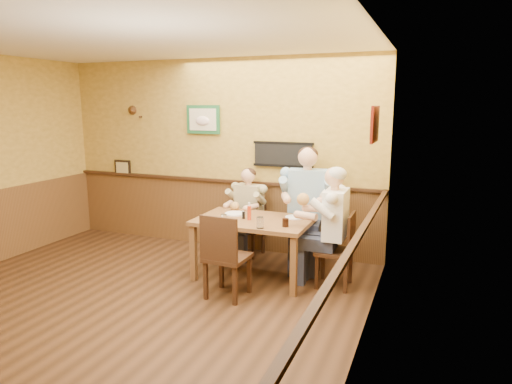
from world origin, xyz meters
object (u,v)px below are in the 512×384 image
(diner_white_elder, at_px, (335,234))
(water_glass_mid, at_px, (260,223))
(diner_blue_polo, at_px, (307,213))
(chair_back_right, at_px, (306,229))
(pepper_shaker, at_px, (244,215))
(chair_right_end, at_px, (335,250))
(diner_tan_shirt, at_px, (249,217))
(chair_back_left, at_px, (249,228))
(salt_shaker, at_px, (243,214))
(chair_near_side, at_px, (228,255))
(hot_sauce_bottle, at_px, (249,212))
(cola_tumbler, at_px, (285,223))
(water_glass_left, at_px, (224,219))
(dining_table, at_px, (254,226))

(diner_white_elder, distance_m, water_glass_mid, 0.91)
(diner_blue_polo, xyz_separation_m, water_glass_mid, (-0.27, -1.03, 0.10))
(chair_back_right, height_order, pepper_shaker, chair_back_right)
(chair_right_end, xyz_separation_m, diner_tan_shirt, (-1.38, 0.69, 0.12))
(chair_right_end, bearing_deg, water_glass_mid, -60.85)
(diner_tan_shirt, bearing_deg, diner_white_elder, -19.27)
(chair_back_left, bearing_deg, water_glass_mid, -54.54)
(chair_back_right, height_order, chair_right_end, chair_back_right)
(water_glass_mid, distance_m, salt_shaker, 0.54)
(chair_near_side, distance_m, diner_tan_shirt, 1.47)
(hot_sauce_bottle, bearing_deg, pepper_shaker, 164.18)
(diner_tan_shirt, relative_size, diner_white_elder, 0.88)
(chair_back_left, height_order, cola_tumbler, cola_tumbler)
(chair_back_left, relative_size, diner_blue_polo, 0.55)
(chair_right_end, relative_size, pepper_shaker, 10.12)
(diner_white_elder, xyz_separation_m, cola_tumbler, (-0.53, -0.28, 0.15))
(cola_tumbler, bearing_deg, diner_white_elder, 27.64)
(water_glass_left, bearing_deg, hot_sauce_bottle, 51.64)
(chair_back_right, xyz_separation_m, water_glass_left, (-0.75, -0.99, 0.30))
(diner_blue_polo, height_order, water_glass_mid, diner_blue_polo)
(chair_right_end, distance_m, water_glass_left, 1.36)
(dining_table, xyz_separation_m, hot_sauce_bottle, (-0.03, -0.06, 0.19))
(cola_tumbler, height_order, salt_shaker, cola_tumbler)
(chair_near_side, height_order, cola_tumbler, chair_near_side)
(chair_back_left, bearing_deg, diner_white_elder, -19.27)
(chair_near_side, height_order, diner_white_elder, diner_white_elder)
(water_glass_mid, height_order, hot_sauce_bottle, hot_sauce_bottle)
(diner_blue_polo, bearing_deg, chair_near_side, -121.59)
(dining_table, bearing_deg, chair_near_side, -94.07)
(diner_white_elder, bearing_deg, dining_table, -86.69)
(chair_back_left, height_order, hot_sauce_bottle, hot_sauce_bottle)
(diner_tan_shirt, height_order, hot_sauce_bottle, diner_tan_shirt)
(chair_back_right, relative_size, hot_sauce_bottle, 5.18)
(chair_back_right, height_order, diner_tan_shirt, diner_tan_shirt)
(chair_right_end, height_order, diner_white_elder, diner_white_elder)
(chair_near_side, bearing_deg, hot_sauce_bottle, -88.37)
(chair_right_end, height_order, cola_tumbler, chair_right_end)
(salt_shaker, bearing_deg, chair_back_left, 106.83)
(chair_near_side, bearing_deg, dining_table, -91.07)
(hot_sauce_bottle, relative_size, pepper_shaker, 2.18)
(salt_shaker, bearing_deg, dining_table, -2.56)
(chair_near_side, bearing_deg, chair_back_right, -109.39)
(dining_table, distance_m, hot_sauce_bottle, 0.20)
(dining_table, distance_m, cola_tumbler, 0.54)
(chair_back_right, distance_m, diner_tan_shirt, 0.88)
(diner_blue_polo, bearing_deg, chair_back_left, 164.15)
(salt_shaker, bearing_deg, water_glass_mid, -45.33)
(chair_right_end, xyz_separation_m, pepper_shaker, (-1.12, -0.11, 0.34))
(salt_shaker, bearing_deg, diner_tan_shirt, 106.83)
(diner_tan_shirt, relative_size, water_glass_mid, 8.81)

